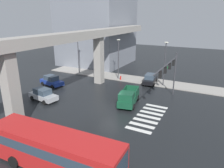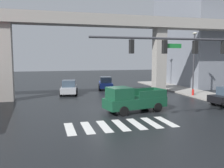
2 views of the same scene
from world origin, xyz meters
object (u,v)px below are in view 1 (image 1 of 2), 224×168
object	(u,v)px
sedan_blue	(52,81)
sedan_black	(150,79)
sedan_silver	(43,95)
street_lamp_mid_block	(118,55)
street_lamp_far_north	(78,51)
street_lamp_near_corner	(165,59)
pickup_truck	(128,98)
fire_hydrant	(121,78)
traffic_signal_mast	(170,69)
city_bus	(54,149)

from	to	relation	value
sedan_blue	sedan_black	size ratio (longest dim) A/B	1.02
sedan_blue	sedan_silver	world-z (taller)	same
street_lamp_mid_block	street_lamp_far_north	bearing A→B (deg)	90.00
street_lamp_near_corner	pickup_truck	bearing A→B (deg)	168.36
street_lamp_near_corner	fire_hydrant	distance (m)	8.63
fire_hydrant	traffic_signal_mast	bearing A→B (deg)	-123.26
pickup_truck	sedan_black	bearing A→B (deg)	1.55
pickup_truck	street_lamp_near_corner	world-z (taller)	street_lamp_near_corner
sedan_black	sedan_silver	world-z (taller)	same
pickup_truck	sedan_silver	xyz separation A→B (m)	(-4.01, 10.87, -0.14)
city_bus	sedan_blue	distance (m)	20.70
pickup_truck	sedan_blue	world-z (taller)	pickup_truck
sedan_black	fire_hydrant	distance (m)	5.33
street_lamp_near_corner	sedan_silver	bearing A→B (deg)	136.94
city_bus	sedan_black	xyz separation A→B (m)	(23.45, 0.21, -0.87)
sedan_silver	traffic_signal_mast	distance (m)	17.12
pickup_truck	sedan_silver	distance (m)	11.59
pickup_truck	city_bus	xyz separation A→B (m)	(-13.53, 0.06, 0.73)
traffic_signal_mast	fire_hydrant	distance (m)	12.56
sedan_blue	traffic_signal_mast	world-z (taller)	traffic_signal_mast
sedan_blue	street_lamp_near_corner	xyz separation A→B (m)	(8.38, -16.40, 3.70)
sedan_black	fire_hydrant	world-z (taller)	sedan_black
sedan_silver	street_lamp_mid_block	distance (m)	15.01
sedan_blue	fire_hydrant	world-z (taller)	sedan_blue
city_bus	street_lamp_mid_block	bearing A→B (deg)	14.81
traffic_signal_mast	city_bus	bearing A→B (deg)	165.04
street_lamp_mid_block	street_lamp_far_north	world-z (taller)	same
pickup_truck	traffic_signal_mast	world-z (taller)	traffic_signal_mast
fire_hydrant	street_lamp_mid_block	bearing A→B (deg)	59.06
pickup_truck	sedan_black	world-z (taller)	pickup_truck
traffic_signal_mast	street_lamp_mid_block	world-z (taller)	street_lamp_mid_block
traffic_signal_mast	street_lamp_mid_block	size ratio (longest dim) A/B	1.50
sedan_silver	street_lamp_near_corner	bearing A→B (deg)	-43.06
street_lamp_far_north	pickup_truck	bearing A→B (deg)	-123.16
sedan_black	street_lamp_near_corner	xyz separation A→B (m)	(-0.15, -2.28, 3.70)
city_bus	fire_hydrant	xyz separation A→B (m)	(22.90, 5.49, -1.29)
pickup_truck	sedan_silver	world-z (taller)	pickup_truck
city_bus	street_lamp_far_north	distance (m)	27.80
sedan_blue	street_lamp_far_north	size ratio (longest dim) A/B	0.63
street_lamp_near_corner	fire_hydrant	bearing A→B (deg)	93.03
pickup_truck	traffic_signal_mast	distance (m)	6.38
traffic_signal_mast	fire_hydrant	xyz separation A→B (m)	(6.48, 9.88, -4.25)
sedan_silver	street_lamp_mid_block	world-z (taller)	street_lamp_mid_block
sedan_blue	sedan_black	world-z (taller)	same
pickup_truck	sedan_silver	bearing A→B (deg)	110.26
sedan_black	street_lamp_far_north	bearing A→B (deg)	90.59
pickup_truck	sedan_black	distance (m)	9.93
sedan_silver	traffic_signal_mast	bearing A→B (deg)	-65.56
sedan_blue	traffic_signal_mast	bearing A→B (deg)	-85.42
sedan_black	street_lamp_mid_block	bearing A→B (deg)	91.45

